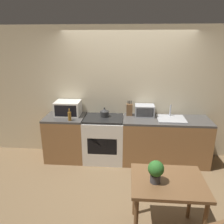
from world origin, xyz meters
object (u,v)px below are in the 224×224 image
at_px(stove_range, 104,139).
at_px(dining_table, 167,188).
at_px(kettle, 105,113).
at_px(microwave, 68,108).
at_px(bottle, 70,116).
at_px(toaster_oven, 145,111).

relative_size(stove_range, dining_table, 1.05).
relative_size(kettle, dining_table, 0.21).
distance_m(microwave, bottle, 0.33).
bearing_deg(stove_range, bottle, -161.06).
bearing_deg(microwave, stove_range, -7.92).
relative_size(toaster_oven, dining_table, 0.43).
distance_m(kettle, bottle, 0.68).
bearing_deg(dining_table, stove_range, 118.84).
bearing_deg(toaster_oven, kettle, -173.12).
height_order(microwave, bottle, microwave).
distance_m(kettle, toaster_oven, 0.79).
bearing_deg(microwave, toaster_oven, 2.07).
height_order(stove_range, toaster_oven, toaster_oven).
bearing_deg(bottle, microwave, 109.63).
xyz_separation_m(stove_range, kettle, (0.01, 0.06, 0.53)).
bearing_deg(dining_table, microwave, 132.39).
distance_m(stove_range, kettle, 0.53).
xyz_separation_m(bottle, dining_table, (1.56, -1.53, -0.33)).
relative_size(bottle, toaster_oven, 0.62).
height_order(stove_range, dining_table, stove_range).
xyz_separation_m(microwave, toaster_oven, (1.51, 0.05, -0.03)).
height_order(microwave, toaster_oven, microwave).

